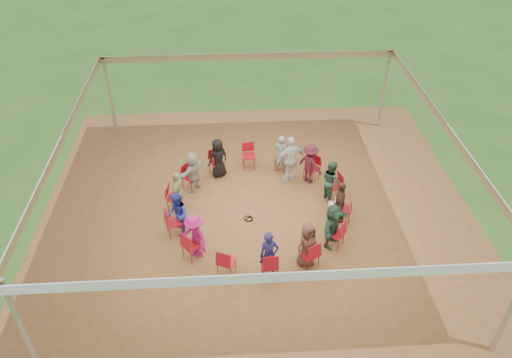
{
  "coord_description": "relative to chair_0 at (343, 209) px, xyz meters",
  "views": [
    {
      "loc": [
        -0.75,
        -11.43,
        9.83
      ],
      "look_at": [
        -0.03,
        0.3,
        1.12
      ],
      "focal_mm": 35.0,
      "sensor_mm": 36.0,
      "label": 1
    }
  ],
  "objects": [
    {
      "name": "person_seated_2",
      "position": [
        -0.7,
        2.02,
        0.24
      ],
      "size": [
        0.92,
        0.96,
        1.38
      ],
      "primitive_type": "imported",
      "rotation": [
        0.0,
        0.0,
        2.3
      ],
      "color": "#46131E",
      "rests_on": "ground"
    },
    {
      "name": "dirt_patch",
      "position": [
        -2.48,
        0.42,
        -0.44
      ],
      "size": [
        13.0,
        13.0,
        0.0
      ],
      "primitive_type": "plane",
      "color": "brown",
      "rests_on": "ground"
    },
    {
      "name": "chair_1",
      "position": [
        -0.06,
        1.12,
        0.0
      ],
      "size": [
        0.54,
        0.53,
        0.9
      ],
      "primitive_type": null,
      "rotation": [
        0.0,
        0.0,
        1.85
      ],
      "color": "#9F0B18",
      "rests_on": "ground"
    },
    {
      "name": "chair_13",
      "position": [
        -0.43,
        -1.04,
        0.0
      ],
      "size": [
        0.6,
        0.6,
        0.9
      ],
      "primitive_type": null,
      "rotation": [
        0.0,
        0.0,
        0.95
      ],
      "color": "#9F0B18",
      "rests_on": "ground"
    },
    {
      "name": "person_seated_8",
      "position": [
        -4.27,
        -1.18,
        0.24
      ],
      "size": [
        0.92,
        0.96,
        1.38
      ],
      "primitive_type": "imported",
      "rotation": [
        0.0,
        0.0,
        -0.84
      ],
      "color": "#991358",
      "rests_on": "ground"
    },
    {
      "name": "laptop",
      "position": [
        -0.28,
        0.05,
        0.19
      ],
      "size": [
        0.28,
        0.33,
        0.2
      ],
      "rotation": [
        0.0,
        0.0,
        1.4
      ],
      "color": "#B7B7BC",
      "rests_on": "ground"
    },
    {
      "name": "person_seated_7",
      "position": [
        -4.79,
        -0.25,
        0.24
      ],
      "size": [
        0.56,
        0.75,
        1.38
      ],
      "primitive_type": "imported",
      "rotation": [
        0.0,
        0.0,
        -1.29
      ],
      "color": "navy",
      "rests_on": "ground"
    },
    {
      "name": "chair_10",
      "position": [
        -3.45,
        -1.91,
        0.0
      ],
      "size": [
        0.56,
        0.57,
        0.9
      ],
      "primitive_type": null,
      "rotation": [
        0.0,
        0.0,
        -0.39
      ],
      "color": "#9F0B18",
      "rests_on": "ground"
    },
    {
      "name": "ground",
      "position": [
        -2.48,
        0.42,
        -0.45
      ],
      "size": [
        80.0,
        80.0,
        0.0
      ],
      "primitive_type": "plane",
      "color": "#29561A",
      "rests_on": "ground"
    },
    {
      "name": "cable_coil",
      "position": [
        -2.77,
        0.22,
        -0.43
      ],
      "size": [
        0.31,
        0.31,
        0.03
      ],
      "rotation": [
        0.0,
        0.0,
        0.16
      ],
      "color": "black",
      "rests_on": "ground"
    },
    {
      "name": "person_seated_5",
      "position": [
        -4.44,
        1.81,
        0.24
      ],
      "size": [
        1.13,
        1.32,
        1.38
      ],
      "primitive_type": "imported",
      "rotation": [
        0.0,
        0.0,
        -2.19
      ],
      "color": "#A39E90",
      "rests_on": "ground"
    },
    {
      "name": "chair_0",
      "position": [
        0.0,
        0.0,
        0.0
      ],
      "size": [
        0.5,
        0.49,
        0.9
      ],
      "primitive_type": null,
      "rotation": [
        0.0,
        0.0,
        1.4
      ],
      "color": "#9F0B18",
      "rests_on": "ground"
    },
    {
      "name": "person_seated_10",
      "position": [
        -1.32,
        -1.68,
        0.24
      ],
      "size": [
        0.77,
        0.65,
        1.38
      ],
      "primitive_type": "imported",
      "rotation": [
        0.0,
        0.0,
        0.51
      ],
      "color": "#4F2C24",
      "rests_on": "ground"
    },
    {
      "name": "person_seated_9",
      "position": [
        -2.35,
        -1.98,
        0.24
      ],
      "size": [
        0.52,
        0.36,
        1.38
      ],
      "primitive_type": "imported",
      "rotation": [
        0.0,
        0.0,
        0.06
      ],
      "color": "#1C1A44",
      "rests_on": "ground"
    },
    {
      "name": "chair_4",
      "position": [
        -2.63,
        2.94,
        0.0
      ],
      "size": [
        0.44,
        0.46,
        0.9
      ],
      "primitive_type": null,
      "rotation": [
        0.0,
        0.0,
        -3.08
      ],
      "color": "#9F0B18",
      "rests_on": "ground"
    },
    {
      "name": "person_seated_0",
      "position": [
        -0.12,
        0.02,
        0.24
      ],
      "size": [
        0.54,
        0.86,
        1.38
      ],
      "primitive_type": "imported",
      "rotation": [
        0.0,
        0.0,
        1.4
      ],
      "color": "#4F2C24",
      "rests_on": "ground"
    },
    {
      "name": "standing_person",
      "position": [
        -1.32,
        2.07,
        0.39
      ],
      "size": [
        1.09,
        0.8,
        1.67
      ],
      "primitive_type": "imported",
      "rotation": [
        0.0,
        0.0,
        3.49
      ],
      "color": "silver",
      "rests_on": "ground"
    },
    {
      "name": "person_seated_6",
      "position": [
        -4.85,
        0.82,
        0.24
      ],
      "size": [
        0.54,
        0.86,
        1.38
      ],
      "primitive_type": "imported",
      "rotation": [
        0.0,
        0.0,
        -1.74
      ],
      "color": "tan",
      "rests_on": "ground"
    },
    {
      "name": "tent",
      "position": [
        -2.48,
        0.42,
        1.92
      ],
      "size": [
        10.33,
        10.33,
        3.0
      ],
      "color": "#B2B2B7",
      "rests_on": "ground"
    },
    {
      "name": "person_seated_4",
      "position": [
        -3.65,
        2.52,
        0.24
      ],
      "size": [
        0.77,
        0.65,
        1.38
      ],
      "primitive_type": "imported",
      "rotation": [
        0.0,
        0.0,
        -2.64
      ],
      "color": "black",
      "rests_on": "ground"
    },
    {
      "name": "person_seated_11",
      "position": [
        -0.53,
        -0.97,
        0.24
      ],
      "size": [
        1.13,
        1.32,
        1.38
      ],
      "primitive_type": "imported",
      "rotation": [
        0.0,
        0.0,
        0.95
      ],
      "color": "#264736",
      "rests_on": "ground"
    },
    {
      "name": "chair_12",
      "position": [
        -1.26,
        -1.78,
        0.0
      ],
      "size": [
        0.58,
        0.59,
        0.9
      ],
      "primitive_type": null,
      "rotation": [
        0.0,
        0.0,
        0.51
      ],
      "color": "#9F0B18",
      "rests_on": "ground"
    },
    {
      "name": "chair_7",
      "position": [
        -4.97,
        0.84,
        0.0
      ],
      "size": [
        0.5,
        0.49,
        0.9
      ],
      "primitive_type": null,
      "rotation": [
        0.0,
        0.0,
        -1.74
      ],
      "color": "#9F0B18",
      "rests_on": "ground"
    },
    {
      "name": "chair_3",
      "position": [
        -1.52,
        2.75,
        0.0
      ],
      "size": [
        0.56,
        0.57,
        0.9
      ],
      "primitive_type": null,
      "rotation": [
        0.0,
        0.0,
        2.75
      ],
      "color": "#9F0B18",
      "rests_on": "ground"
    },
    {
      "name": "person_seated_3",
      "position": [
        -1.57,
        2.64,
        0.24
      ],
      "size": [
        0.59,
        0.5,
        1.38
      ],
      "primitive_type": "imported",
      "rotation": [
        0.0,
        0.0,
        2.75
      ],
      "color": "gray",
      "rests_on": "ground"
    },
    {
      "name": "chair_8",
      "position": [
        -4.9,
        -0.28,
        0.0
      ],
      "size": [
        0.54,
        0.53,
        0.9
      ],
      "primitive_type": null,
      "rotation": [
        0.0,
        0.0,
        -1.29
      ],
      "color": "#9F0B18",
      "rests_on": "ground"
    },
    {
      "name": "chair_2",
      "position": [
        -0.61,
        2.1,
        0.0
      ],
      "size": [
        0.61,
        0.61,
        0.9
      ],
      "primitive_type": null,
      "rotation": [
        0.0,
        0.0,
        2.3
      ],
      "color": "#9F0B18",
      "rests_on": "ground"
    },
    {
      "name": "person_seated_1",
      "position": [
        -0.18,
        1.09,
        0.24
      ],
      "size": [
        0.56,
        0.75,
        1.38
      ],
      "primitive_type": "imported",
      "rotation": [
        0.0,
        0.0,
        1.85
      ],
      "color": "#264736",
      "rests_on": "ground"
    },
    {
      "name": "chair_11",
      "position": [
        -2.34,
        -2.1,
        0.0
      ],
      "size": [
        0.44,
        0.46,
        0.9
      ],
      "primitive_type": null,
      "rotation": [
        0.0,
        0.0,
        0.06
      ],
      "color": "#9F0B18",
      "rests_on": "ground"
    },
    {
      "name": "chair_9",
      "position": [
        -4.36,
        -1.26,
        0.0
      ],
      "size": [
        0.61,
        0.61,
        0.9
      ],
      "primitive_type": null,
      "rotation": [
        0.0,
        0.0,
        -0.84
      ],
      "color": "#9F0B18",
      "rests_on": "ground"
    },
    {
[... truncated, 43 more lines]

